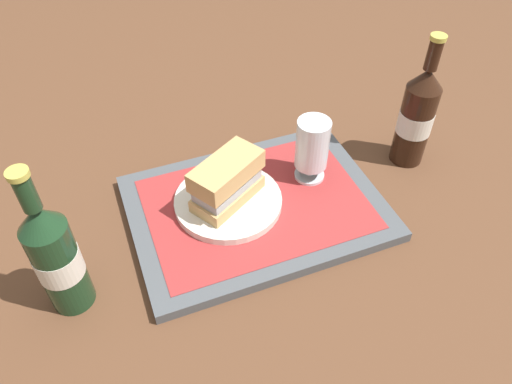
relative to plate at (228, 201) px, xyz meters
The scene contains 8 objects.
ground_plane 0.06m from the plate, 19.94° to the right, with size 3.00×3.00×0.00m, color brown.
tray 0.05m from the plate, 19.94° to the right, with size 0.44×0.32×0.02m, color #4C5156.
placemat 0.05m from the plate, 19.94° to the right, with size 0.38×0.27×0.00m, color #9E2D2D.
plate is the anchor object (origin of this frame).
sandwich 0.05m from the plate, 30.68° to the left, with size 0.14×0.12×0.08m.
beer_glass 0.18m from the plate, ahead, with size 0.06×0.06×0.12m.
beer_bottle 0.39m from the plate, ahead, with size 0.07×0.07×0.27m.
second_bottle 0.30m from the plate, 163.13° to the right, with size 0.07×0.07×0.27m.
Camera 1 is at (-0.22, -0.57, 0.66)m, focal length 34.72 mm.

